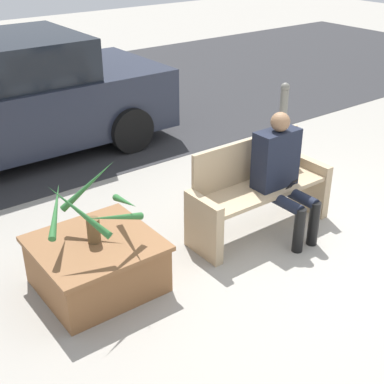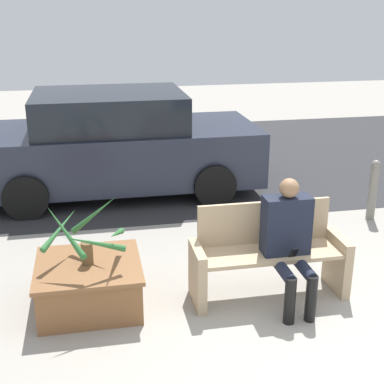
{
  "view_description": "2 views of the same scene",
  "coord_description": "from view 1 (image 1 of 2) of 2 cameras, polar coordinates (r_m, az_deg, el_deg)",
  "views": [
    {
      "loc": [
        -3.58,
        -2.49,
        2.83
      ],
      "look_at": [
        -0.96,
        0.99,
        0.6
      ],
      "focal_mm": 50.0,
      "sensor_mm": 36.0,
      "label": 1
    },
    {
      "loc": [
        -1.88,
        -3.63,
        2.78
      ],
      "look_at": [
        -0.91,
        1.33,
        0.97
      ],
      "focal_mm": 50.0,
      "sensor_mm": 36.0,
      "label": 2
    }
  ],
  "objects": [
    {
      "name": "person_seated",
      "position": [
        5.2,
        9.55,
        2.41
      ],
      "size": [
        0.45,
        0.62,
        1.24
      ],
      "color": "black",
      "rests_on": "ground_plane"
    },
    {
      "name": "ground_plane",
      "position": [
        5.2,
        15.35,
        -6.97
      ],
      "size": [
        30.0,
        30.0,
        0.0
      ],
      "primitive_type": "plane",
      "color": "#9E998E"
    },
    {
      "name": "bench",
      "position": [
        5.33,
        7.0,
        0.17
      ],
      "size": [
        1.53,
        0.49,
        0.92
      ],
      "color": "tan",
      "rests_on": "ground_plane"
    },
    {
      "name": "potted_plant",
      "position": [
        4.34,
        -10.5,
        -1.89
      ],
      "size": [
        0.79,
        0.79,
        0.63
      ],
      "color": "brown",
      "rests_on": "planter_box"
    },
    {
      "name": "road_surface",
      "position": [
        9.5,
        -13.21,
        9.06
      ],
      "size": [
        20.0,
        6.0,
        0.01
      ],
      "primitive_type": "cube",
      "color": "#2D2D30",
      "rests_on": "ground_plane"
    },
    {
      "name": "planter_box",
      "position": [
        4.62,
        -10.13,
        -7.39
      ],
      "size": [
        0.99,
        0.93,
        0.45
      ],
      "color": "brown",
      "rests_on": "ground_plane"
    },
    {
      "name": "parked_car",
      "position": [
        7.41,
        -19.33,
        9.24
      ],
      "size": [
        4.21,
        1.98,
        1.54
      ],
      "color": "#232838",
      "rests_on": "ground_plane"
    },
    {
      "name": "bollard_post",
      "position": [
        7.72,
        9.73,
        8.6
      ],
      "size": [
        0.12,
        0.12,
        0.83
      ],
      "color": "slate",
      "rests_on": "ground_plane"
    }
  ]
}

